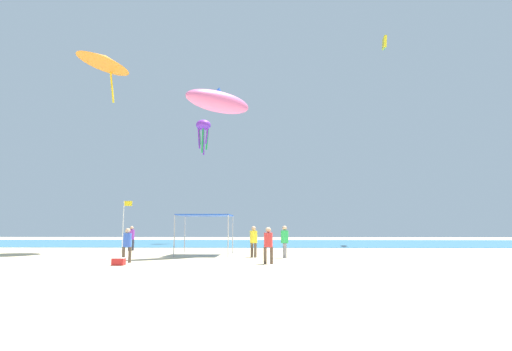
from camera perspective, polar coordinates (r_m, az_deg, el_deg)
ground at (r=20.46m, az=2.69°, el=-12.63°), size 110.00×110.00×0.10m
ocean_strip at (r=46.25m, az=2.21°, el=-9.80°), size 110.00×23.44×0.03m
canopy_tent at (r=25.66m, az=-7.39°, el=-5.99°), size 3.36×3.06×2.57m
person_near_tent at (r=31.87m, az=-17.73°, el=-8.44°), size 0.45×0.45×1.88m
person_leftmost at (r=23.17m, az=4.20°, el=-9.22°), size 0.44×0.49×1.85m
person_central at (r=19.23m, az=1.80°, el=-9.72°), size 0.47×0.42×1.76m
person_rightmost at (r=20.90m, az=-18.29°, el=-9.25°), size 0.44×0.41×1.71m
person_far_shore at (r=23.53m, az=-0.35°, el=-9.25°), size 0.44×0.44×1.83m
banner_flag at (r=29.20m, az=-18.68°, el=-6.37°), size 0.61×0.06×3.63m
cooler_box at (r=19.60m, az=-19.42°, el=-11.76°), size 0.57×0.37×0.35m
kite_delta_orange at (r=34.14m, az=-21.26°, el=15.46°), size 4.26×4.21×3.80m
kite_parafoil_yellow at (r=50.48m, az=18.23°, el=17.87°), size 1.25×4.39×2.69m
kite_inflatable_pink at (r=26.28m, az=-5.50°, el=10.69°), size 4.82×4.35×1.97m
kite_octopus_purple at (r=47.42m, az=-7.69°, el=7.05°), size 2.35×2.35×4.14m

